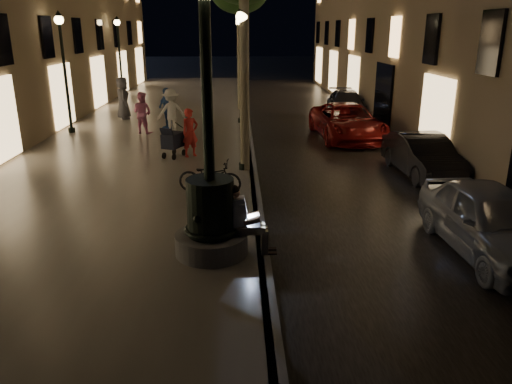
{
  "coord_description": "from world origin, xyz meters",
  "views": [
    {
      "loc": [
        -0.47,
        -6.87,
        4.37
      ],
      "look_at": [
        -0.1,
        3.0,
        1.11
      ],
      "focal_mm": 35.0,
      "sensor_mm": 36.0,
      "label": 1
    }
  ],
  "objects_px": {
    "car_third": "(347,122)",
    "pedestrian_pink": "(142,113)",
    "lamp_curb_a": "(243,69)",
    "lamp_left_b": "(63,57)",
    "car_front": "(491,221)",
    "pedestrian_red": "(190,133)",
    "car_rear": "(346,103)",
    "bicycle": "(210,176)",
    "lamp_curb_c": "(239,47)",
    "pedestrian_blue": "(167,109)",
    "fountain_lamppost": "(210,204)",
    "seated_man_laptop": "(243,218)",
    "lamp_curb_b": "(240,54)",
    "car_second": "(423,156)",
    "pedestrian_dark": "(123,98)",
    "lamp_left_c": "(119,48)",
    "stroller": "(173,140)",
    "lamp_curb_d": "(239,43)",
    "pedestrian_white": "(171,112)"
  },
  "relations": [
    {
      "from": "lamp_curb_b",
      "to": "car_second",
      "type": "bearing_deg",
      "value": -56.3
    },
    {
      "from": "car_rear",
      "to": "bicycle",
      "type": "relative_size",
      "value": 2.57
    },
    {
      "from": "stroller",
      "to": "car_front",
      "type": "height_order",
      "value": "car_front"
    },
    {
      "from": "car_third",
      "to": "pedestrian_pink",
      "type": "bearing_deg",
      "value": 173.56
    },
    {
      "from": "car_front",
      "to": "car_rear",
      "type": "distance_m",
      "value": 16.83
    },
    {
      "from": "car_second",
      "to": "car_third",
      "type": "relative_size",
      "value": 0.76
    },
    {
      "from": "car_second",
      "to": "lamp_curb_d",
      "type": "bearing_deg",
      "value": 99.87
    },
    {
      "from": "lamp_curb_d",
      "to": "pedestrian_pink",
      "type": "bearing_deg",
      "value": -102.5
    },
    {
      "from": "seated_man_laptop",
      "to": "lamp_curb_b",
      "type": "bearing_deg",
      "value": 89.64
    },
    {
      "from": "seated_man_laptop",
      "to": "bicycle",
      "type": "bearing_deg",
      "value": 102.45
    },
    {
      "from": "car_front",
      "to": "pedestrian_red",
      "type": "relative_size",
      "value": 2.56
    },
    {
      "from": "lamp_curb_a",
      "to": "pedestrian_dark",
      "type": "height_order",
      "value": "lamp_curb_a"
    },
    {
      "from": "car_third",
      "to": "car_rear",
      "type": "xyz_separation_m",
      "value": [
        1.2,
        5.86,
        -0.08
      ]
    },
    {
      "from": "lamp_curb_c",
      "to": "bicycle",
      "type": "distance_m",
      "value": 18.46
    },
    {
      "from": "lamp_curb_a",
      "to": "lamp_left_b",
      "type": "bearing_deg",
      "value": 139.8
    },
    {
      "from": "lamp_curb_a",
      "to": "lamp_curb_b",
      "type": "bearing_deg",
      "value": 90.0
    },
    {
      "from": "lamp_curb_b",
      "to": "pedestrian_red",
      "type": "relative_size",
      "value": 2.96
    },
    {
      "from": "car_rear",
      "to": "stroller",
      "type": "bearing_deg",
      "value": -124.37
    },
    {
      "from": "car_third",
      "to": "bicycle",
      "type": "relative_size",
      "value": 3.03
    },
    {
      "from": "fountain_lamppost",
      "to": "pedestrian_dark",
      "type": "bearing_deg",
      "value": 107.85
    },
    {
      "from": "lamp_curb_a",
      "to": "lamp_curb_b",
      "type": "xyz_separation_m",
      "value": [
        0.0,
        8.0,
        0.0
      ]
    },
    {
      "from": "lamp_curb_d",
      "to": "pedestrian_red",
      "type": "relative_size",
      "value": 2.96
    },
    {
      "from": "lamp_curb_a",
      "to": "car_front",
      "type": "bearing_deg",
      "value": -50.1
    },
    {
      "from": "pedestrian_pink",
      "to": "pedestrian_dark",
      "type": "distance_m",
      "value": 3.81
    },
    {
      "from": "pedestrian_dark",
      "to": "fountain_lamppost",
      "type": "bearing_deg",
      "value": -178.91
    },
    {
      "from": "car_second",
      "to": "pedestrian_white",
      "type": "xyz_separation_m",
      "value": [
        -8.35,
        5.7,
        0.48
      ]
    },
    {
      "from": "lamp_curb_b",
      "to": "lamp_curb_c",
      "type": "relative_size",
      "value": 1.0
    },
    {
      "from": "lamp_curb_c",
      "to": "pedestrian_blue",
      "type": "xyz_separation_m",
      "value": [
        -3.17,
        -9.44,
        -2.16
      ]
    },
    {
      "from": "car_rear",
      "to": "lamp_curb_b",
      "type": "bearing_deg",
      "value": -146.01
    },
    {
      "from": "seated_man_laptop",
      "to": "car_front",
      "type": "xyz_separation_m",
      "value": [
        4.95,
        0.19,
        -0.22
      ]
    },
    {
      "from": "stroller",
      "to": "lamp_left_b",
      "type": "bearing_deg",
      "value": 161.72
    },
    {
      "from": "lamp_curb_c",
      "to": "car_third",
      "type": "distance_m",
      "value": 11.95
    },
    {
      "from": "fountain_lamppost",
      "to": "pedestrian_blue",
      "type": "height_order",
      "value": "fountain_lamppost"
    },
    {
      "from": "pedestrian_white",
      "to": "pedestrian_dark",
      "type": "xyz_separation_m",
      "value": [
        -2.73,
        3.71,
        0.06
      ]
    },
    {
      "from": "fountain_lamppost",
      "to": "car_second",
      "type": "xyz_separation_m",
      "value": [
        6.2,
        5.75,
        -0.57
      ]
    },
    {
      "from": "lamp_curb_b",
      "to": "stroller",
      "type": "xyz_separation_m",
      "value": [
        -2.33,
        -6.41,
        -2.45
      ]
    },
    {
      "from": "fountain_lamppost",
      "to": "lamp_curb_c",
      "type": "relative_size",
      "value": 1.08
    },
    {
      "from": "car_rear",
      "to": "pedestrian_blue",
      "type": "bearing_deg",
      "value": -147.51
    },
    {
      "from": "car_front",
      "to": "car_third",
      "type": "distance_m",
      "value": 10.97
    },
    {
      "from": "lamp_curb_d",
      "to": "car_third",
      "type": "bearing_deg",
      "value": -77.16
    },
    {
      "from": "lamp_curb_c",
      "to": "pedestrian_pink",
      "type": "relative_size",
      "value": 2.83
    },
    {
      "from": "lamp_left_c",
      "to": "car_second",
      "type": "xyz_separation_m",
      "value": [
        12.6,
        -16.25,
        -2.6
      ]
    },
    {
      "from": "pedestrian_pink",
      "to": "lamp_left_b",
      "type": "bearing_deg",
      "value": 17.76
    },
    {
      "from": "fountain_lamppost",
      "to": "car_third",
      "type": "distance_m",
      "value": 12.22
    },
    {
      "from": "lamp_curb_c",
      "to": "pedestrian_red",
      "type": "bearing_deg",
      "value": -97.01
    },
    {
      "from": "seated_man_laptop",
      "to": "car_front",
      "type": "height_order",
      "value": "seated_man_laptop"
    },
    {
      "from": "fountain_lamppost",
      "to": "car_rear",
      "type": "distance_m",
      "value": 18.1
    },
    {
      "from": "pedestrian_red",
      "to": "lamp_left_c",
      "type": "bearing_deg",
      "value": 76.55
    },
    {
      "from": "car_second",
      "to": "car_rear",
      "type": "bearing_deg",
      "value": 87.09
    },
    {
      "from": "lamp_curb_c",
      "to": "pedestrian_red",
      "type": "distance_m",
      "value": 14.58
    }
  ]
}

